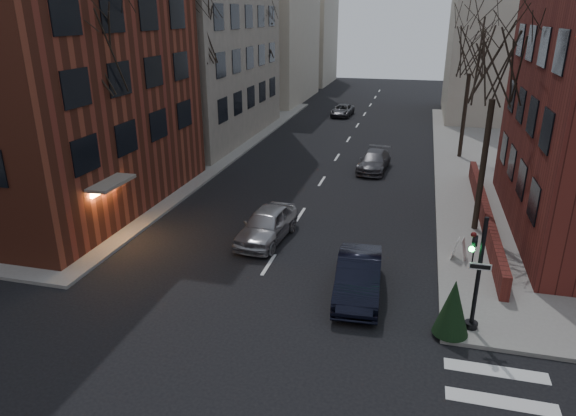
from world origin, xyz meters
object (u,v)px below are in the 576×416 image
(streetlamp_near, at_px, (186,115))
(car_lane_far, at_px, (342,110))
(traffic_signal, at_px, (475,281))
(tree_right_a, at_px, (498,63))
(streetlamp_far, at_px, (275,77))
(parked_sedan, at_px, (358,277))
(tree_right_b, at_px, (472,52))
(evergreen_shrub, at_px, (453,307))
(tree_left_b, at_px, (198,32))
(car_lane_silver, at_px, (267,225))
(car_lane_gray, at_px, (374,161))
(tree_left_c, at_px, (262,37))
(sandwich_board, at_px, (459,249))
(tree_left_a, at_px, (89,51))

(streetlamp_near, distance_m, car_lane_far, 25.36)
(traffic_signal, distance_m, car_lane_far, 38.72)
(tree_right_a, bearing_deg, streetlamp_far, 125.31)
(streetlamp_far, relative_size, parked_sedan, 1.35)
(tree_right_b, xyz_separation_m, evergreen_shrub, (-1.50, -23.50, -6.46))
(tree_left_b, xyz_separation_m, tree_right_b, (17.60, 6.00, -1.33))
(parked_sedan, bearing_deg, streetlamp_near, 132.67)
(tree_left_b, relative_size, car_lane_silver, 2.35)
(car_lane_gray, bearing_deg, tree_left_b, -169.26)
(tree_left_c, relative_size, car_lane_far, 2.31)
(parked_sedan, distance_m, car_lane_far, 36.44)
(tree_right_b, xyz_separation_m, sandwich_board, (-0.94, -17.70, -6.97))
(car_lane_silver, distance_m, evergreen_shrub, 10.05)
(streetlamp_far, height_order, evergreen_shrub, streetlamp_far)
(tree_right_a, xyz_separation_m, car_lane_far, (-10.95, 28.35, -7.44))
(tree_left_a, height_order, tree_right_b, tree_left_a)
(streetlamp_far, distance_m, evergreen_shrub, 37.04)
(traffic_signal, xyz_separation_m, sandwich_board, (-0.08, 5.31, -1.29))
(car_lane_gray, xyz_separation_m, car_lane_far, (-5.12, 19.08, -0.07))
(traffic_signal, distance_m, tree_left_a, 18.66)
(tree_left_b, distance_m, parked_sedan, 21.74)
(streetlamp_far, distance_m, car_lane_gray, 18.83)
(sandwich_board, bearing_deg, car_lane_gray, 124.32)
(tree_right_a, xyz_separation_m, evergreen_shrub, (-1.50, -9.50, -6.90))
(tree_left_c, bearing_deg, parked_sedan, -66.59)
(tree_left_a, xyz_separation_m, tree_right_a, (17.60, 4.00, -0.44))
(streetlamp_near, distance_m, evergreen_shrub, 20.79)
(tree_right_a, distance_m, car_lane_far, 31.29)
(tree_left_c, relative_size, streetlamp_near, 1.55)
(streetlamp_near, xyz_separation_m, car_lane_far, (6.05, 24.35, -3.65))
(evergreen_shrub, bearing_deg, tree_right_a, 81.03)
(tree_right_a, distance_m, tree_right_b, 14.01)
(traffic_signal, distance_m, car_lane_silver, 10.35)
(tree_right_a, relative_size, car_lane_far, 2.31)
(parked_sedan, distance_m, sandwich_board, 5.47)
(tree_left_a, bearing_deg, car_lane_far, 78.39)
(tree_left_b, bearing_deg, tree_right_a, -24.44)
(tree_left_b, distance_m, evergreen_shrub, 25.02)
(tree_left_a, xyz_separation_m, tree_left_b, (0.00, 12.00, 0.44))
(parked_sedan, bearing_deg, car_lane_silver, 136.34)
(tree_right_a, bearing_deg, evergreen_shrub, -98.97)
(streetlamp_near, xyz_separation_m, evergreen_shrub, (15.50, -13.50, -3.11))
(car_lane_gray, xyz_separation_m, evergreen_shrub, (4.34, -18.77, 0.48))
(tree_right_b, bearing_deg, streetlamp_near, -149.53)
(tree_left_b, relative_size, parked_sedan, 2.32)
(tree_left_b, bearing_deg, sandwich_board, -35.07)
(tree_right_a, bearing_deg, tree_left_c, 128.66)
(tree_left_b, distance_m, car_lane_far, 22.97)
(streetlamp_far, height_order, car_lane_silver, streetlamp_far)
(tree_left_c, bearing_deg, car_lane_gray, -47.26)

